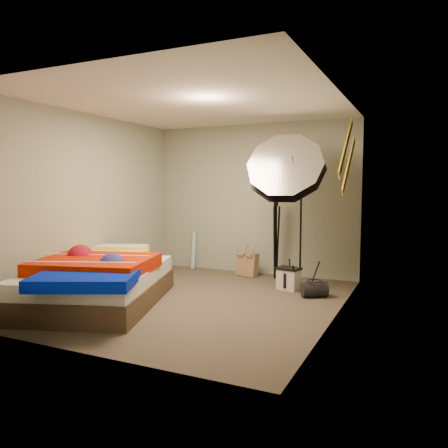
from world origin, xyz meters
The scene contains 15 objects.
floor centered at (0.00, 0.00, 0.00)m, with size 4.00×4.00×0.00m, color #50473A.
ceiling centered at (0.00, 0.00, 2.50)m, with size 4.00×4.00×0.00m, color silver.
wall_back centered at (0.00, 2.00, 1.25)m, with size 3.50×3.50×0.00m, color #959D8E.
wall_front centered at (0.00, -2.00, 1.25)m, with size 3.50×3.50×0.00m, color #959D8E.
wall_left centered at (-1.75, 0.00, 1.25)m, with size 4.00×4.00×0.00m, color #959D8E.
wall_right centered at (1.75, 0.00, 1.25)m, with size 4.00×4.00×0.00m, color #959D8E.
tote_bag centered at (0.01, 1.69, 0.19)m, with size 0.39×0.12×0.39m, color #A0785C.
wrapping_roll centered at (-1.11, 1.90, 0.33)m, with size 0.08×0.08×0.67m, color #4F91BE.
camera_case centered at (0.90, 1.07, 0.15)m, with size 0.30×0.21×0.30m, color beige.
duffel_bag centered at (1.33, 0.80, 0.10)m, with size 0.20×0.20×0.33m, color black.
wall_stripe_upper centered at (1.73, 0.60, 1.95)m, with size 0.02×1.10×0.10m, color gold.
wall_stripe_lower centered at (1.73, 0.85, 1.75)m, with size 0.02×1.10×0.10m, color gold.
bed centered at (-1.06, -0.67, 0.31)m, with size 2.13×2.50×0.62m.
photo_umbrella centered at (0.84, 1.09, 1.69)m, with size 1.34×0.93×2.35m.
camera_tripod centered at (0.49, 1.71, 0.73)m, with size 0.09×0.09×1.27m.
Camera 1 is at (2.64, -4.87, 1.48)m, focal length 35.00 mm.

